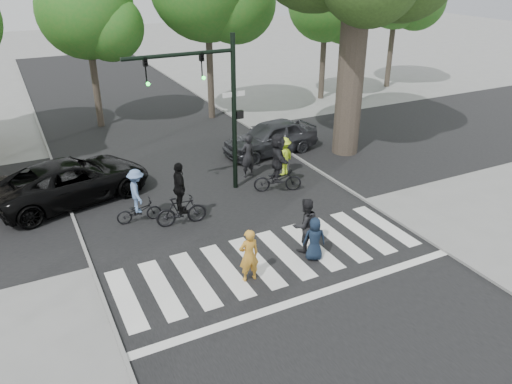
{
  "coord_description": "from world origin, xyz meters",
  "views": [
    {
      "loc": [
        -6.31,
        -10.41,
        8.45
      ],
      "look_at": [
        0.5,
        3.0,
        1.3
      ],
      "focal_mm": 35.0,
      "sensor_mm": 36.0,
      "label": 1
    }
  ],
  "objects_px": {
    "cyclist_left": "(138,200)",
    "pedestrian_woman": "(249,255)",
    "car_grey": "(271,137)",
    "car_suv": "(72,181)",
    "traffic_signal": "(212,94)",
    "cyclist_mid": "(180,200)",
    "pedestrian_child": "(314,239)",
    "pedestrian_adult": "(305,225)",
    "cyclist_right": "(278,166)"
  },
  "relations": [
    {
      "from": "cyclist_right",
      "to": "traffic_signal",
      "type": "bearing_deg",
      "value": 154.44
    },
    {
      "from": "car_grey",
      "to": "cyclist_left",
      "type": "bearing_deg",
      "value": -68.67
    },
    {
      "from": "pedestrian_child",
      "to": "pedestrian_adult",
      "type": "bearing_deg",
      "value": -69.44
    },
    {
      "from": "traffic_signal",
      "to": "pedestrian_adult",
      "type": "distance_m",
      "value": 6.12
    },
    {
      "from": "pedestrian_woman",
      "to": "pedestrian_child",
      "type": "distance_m",
      "value": 2.26
    },
    {
      "from": "pedestrian_child",
      "to": "cyclist_left",
      "type": "xyz_separation_m",
      "value": [
        -4.14,
        4.76,
        0.15
      ]
    },
    {
      "from": "traffic_signal",
      "to": "car_suv",
      "type": "xyz_separation_m",
      "value": [
        -5.09,
        1.76,
        -3.1
      ]
    },
    {
      "from": "car_suv",
      "to": "pedestrian_adult",
      "type": "bearing_deg",
      "value": -153.96
    },
    {
      "from": "pedestrian_woman",
      "to": "cyclist_left",
      "type": "height_order",
      "value": "cyclist_left"
    },
    {
      "from": "pedestrian_woman",
      "to": "car_grey",
      "type": "bearing_deg",
      "value": -119.59
    },
    {
      "from": "pedestrian_woman",
      "to": "cyclist_mid",
      "type": "distance_m",
      "value": 4.03
    },
    {
      "from": "cyclist_right",
      "to": "car_grey",
      "type": "height_order",
      "value": "cyclist_right"
    },
    {
      "from": "traffic_signal",
      "to": "car_suv",
      "type": "height_order",
      "value": "traffic_signal"
    },
    {
      "from": "pedestrian_woman",
      "to": "cyclist_right",
      "type": "distance_m",
      "value": 6.09
    },
    {
      "from": "traffic_signal",
      "to": "pedestrian_child",
      "type": "relative_size",
      "value": 4.3
    },
    {
      "from": "pedestrian_woman",
      "to": "car_grey",
      "type": "relative_size",
      "value": 0.36
    },
    {
      "from": "cyclist_left",
      "to": "pedestrian_woman",
      "type": "bearing_deg",
      "value": -68.8
    },
    {
      "from": "cyclist_left",
      "to": "cyclist_mid",
      "type": "distance_m",
      "value": 1.52
    },
    {
      "from": "cyclist_right",
      "to": "car_suv",
      "type": "height_order",
      "value": "cyclist_right"
    },
    {
      "from": "car_grey",
      "to": "car_suv",
      "type": "bearing_deg",
      "value": -90.07
    },
    {
      "from": "pedestrian_adult",
      "to": "cyclist_mid",
      "type": "height_order",
      "value": "cyclist_mid"
    },
    {
      "from": "cyclist_mid",
      "to": "car_suv",
      "type": "distance_m",
      "value": 4.76
    },
    {
      "from": "pedestrian_child",
      "to": "car_grey",
      "type": "relative_size",
      "value": 0.3
    },
    {
      "from": "car_suv",
      "to": "car_grey",
      "type": "xyz_separation_m",
      "value": [
        9.03,
        1.01,
        -0.02
      ]
    },
    {
      "from": "cyclist_mid",
      "to": "car_grey",
      "type": "bearing_deg",
      "value": 37.93
    },
    {
      "from": "pedestrian_child",
      "to": "car_suv",
      "type": "xyz_separation_m",
      "value": [
        -5.88,
        7.59,
        0.1
      ]
    },
    {
      "from": "traffic_signal",
      "to": "pedestrian_woman",
      "type": "height_order",
      "value": "traffic_signal"
    },
    {
      "from": "pedestrian_woman",
      "to": "cyclist_mid",
      "type": "relative_size",
      "value": 0.71
    },
    {
      "from": "cyclist_mid",
      "to": "car_suv",
      "type": "xyz_separation_m",
      "value": [
        -3.0,
        3.69,
        -0.14
      ]
    },
    {
      "from": "pedestrian_woman",
      "to": "cyclist_right",
      "type": "relative_size",
      "value": 0.69
    },
    {
      "from": "cyclist_left",
      "to": "car_grey",
      "type": "bearing_deg",
      "value": 27.77
    },
    {
      "from": "pedestrian_adult",
      "to": "cyclist_mid",
      "type": "xyz_separation_m",
      "value": [
        -2.89,
        3.34,
        0.05
      ]
    },
    {
      "from": "traffic_signal",
      "to": "cyclist_right",
      "type": "relative_size",
      "value": 2.51
    },
    {
      "from": "cyclist_mid",
      "to": "traffic_signal",
      "type": "bearing_deg",
      "value": 42.78
    },
    {
      "from": "pedestrian_adult",
      "to": "cyclist_left",
      "type": "relative_size",
      "value": 0.91
    },
    {
      "from": "pedestrian_adult",
      "to": "pedestrian_child",
      "type": "bearing_deg",
      "value": 88.98
    },
    {
      "from": "cyclist_right",
      "to": "car_grey",
      "type": "distance_m",
      "value": 4.21
    },
    {
      "from": "car_grey",
      "to": "pedestrian_child",
      "type": "bearing_deg",
      "value": -26.56
    },
    {
      "from": "traffic_signal",
      "to": "pedestrian_adult",
      "type": "xyz_separation_m",
      "value": [
        0.8,
        -5.27,
        -3.01
      ]
    },
    {
      "from": "car_suv",
      "to": "car_grey",
      "type": "height_order",
      "value": "car_suv"
    },
    {
      "from": "traffic_signal",
      "to": "cyclist_mid",
      "type": "distance_m",
      "value": 4.1
    },
    {
      "from": "car_grey",
      "to": "traffic_signal",
      "type": "bearing_deg",
      "value": -61.36
    },
    {
      "from": "car_suv",
      "to": "car_grey",
      "type": "relative_size",
      "value": 1.26
    },
    {
      "from": "pedestrian_child",
      "to": "car_suv",
      "type": "distance_m",
      "value": 9.6
    },
    {
      "from": "cyclist_mid",
      "to": "car_suv",
      "type": "height_order",
      "value": "cyclist_mid"
    },
    {
      "from": "pedestrian_woman",
      "to": "cyclist_right",
      "type": "height_order",
      "value": "cyclist_right"
    },
    {
      "from": "traffic_signal",
      "to": "pedestrian_woman",
      "type": "relative_size",
      "value": 3.66
    },
    {
      "from": "cyclist_right",
      "to": "car_suv",
      "type": "relative_size",
      "value": 0.41
    },
    {
      "from": "traffic_signal",
      "to": "cyclist_left",
      "type": "xyz_separation_m",
      "value": [
        -3.34,
        -1.07,
        -3.05
      ]
    },
    {
      "from": "pedestrian_adult",
      "to": "car_suv",
      "type": "height_order",
      "value": "pedestrian_adult"
    }
  ]
}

